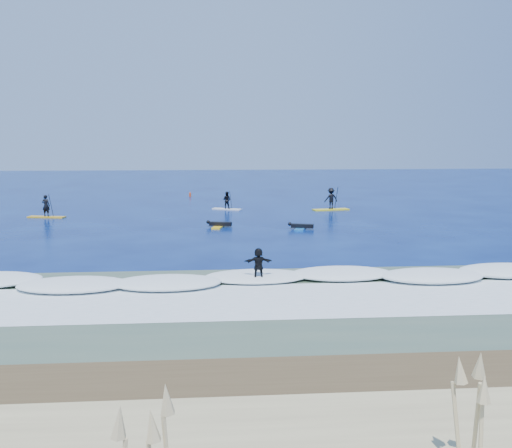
{
  "coord_description": "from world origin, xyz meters",
  "views": [
    {
      "loc": [
        -1.0,
        -34.95,
        6.46
      ],
      "look_at": [
        1.99,
        3.44,
        0.6
      ],
      "focal_mm": 40.0,
      "sensor_mm": 36.0,
      "label": 1
    }
  ],
  "objects": [
    {
      "name": "marker_buoy",
      "position": [
        -3.39,
        27.89,
        0.25
      ],
      "size": [
        0.24,
        0.24,
        0.57
      ],
      "rotation": [
        0.0,
        0.0,
        -0.36
      ],
      "color": "#CB3D12",
      "rests_on": "ground"
    },
    {
      "name": "dune_grass",
      "position": [
        0.0,
        -27.0,
        1.85
      ],
      "size": [
        40.0,
        4.0,
        1.7
      ],
      "primitive_type": null,
      "color": "tan",
      "rests_on": "dune"
    },
    {
      "name": "ground",
      "position": [
        0.0,
        0.0,
        0.0
      ],
      "size": [
        160.0,
        160.0,
        0.0
      ],
      "primitive_type": "plane",
      "color": "#031148",
      "rests_on": "ground"
    },
    {
      "name": "sup_paddler_right",
      "position": [
        9.67,
        15.2,
        0.9
      ],
      "size": [
        3.4,
        1.43,
        2.32
      ],
      "rotation": [
        0.0,
        0.0,
        0.19
      ],
      "color": "yellow",
      "rests_on": "ground"
    },
    {
      "name": "whitewater",
      "position": [
        0.0,
        -13.0,
        0.0
      ],
      "size": [
        34.0,
        5.0,
        0.02
      ],
      "primitive_type": "cube",
      "color": "silver",
      "rests_on": "ground"
    },
    {
      "name": "wet_sand_strip",
      "position": [
        0.0,
        -21.5,
        0.0
      ],
      "size": [
        90.0,
        5.0,
        0.08
      ],
      "primitive_type": "cube",
      "color": "#493922",
      "rests_on": "ground"
    },
    {
      "name": "breaking_wave",
      "position": [
        0.0,
        -10.0,
        0.0
      ],
      "size": [
        40.0,
        6.0,
        0.3
      ],
      "primitive_type": "cube",
      "color": "white",
      "rests_on": "ground"
    },
    {
      "name": "wave_surfer",
      "position": [
        1.04,
        -10.17,
        0.82
      ],
      "size": [
        2.02,
        0.56,
        1.46
      ],
      "rotation": [
        0.0,
        0.0,
        0.0
      ],
      "color": "silver",
      "rests_on": "breaking_wave"
    },
    {
      "name": "prone_paddler_near",
      "position": [
        -0.49,
        6.14,
        0.17
      ],
      "size": [
        1.87,
        2.43,
        0.49
      ],
      "rotation": [
        0.0,
        0.0,
        1.34
      ],
      "color": "yellow",
      "rests_on": "ground"
    },
    {
      "name": "sup_paddler_center",
      "position": [
        0.34,
        16.2,
        0.7
      ],
      "size": [
        2.72,
        1.71,
        1.88
      ],
      "rotation": [
        0.0,
        0.0,
        -0.42
      ],
      "color": "white",
      "rests_on": "ground"
    },
    {
      "name": "prone_paddler_far",
      "position": [
        5.31,
        4.74,
        0.16
      ],
      "size": [
        1.82,
        2.38,
        0.48
      ],
      "rotation": [
        0.0,
        0.0,
        1.29
      ],
      "color": "#1661AB",
      "rests_on": "ground"
    },
    {
      "name": "shallow_water",
      "position": [
        0.0,
        -14.0,
        0.01
      ],
      "size": [
        90.0,
        13.0,
        0.01
      ],
      "primitive_type": "cube",
      "color": "#3E5543",
      "rests_on": "ground"
    },
    {
      "name": "sup_paddler_left",
      "position": [
        -14.45,
        12.19,
        0.67
      ],
      "size": [
        3.15,
        1.42,
        2.14
      ],
      "rotation": [
        0.0,
        0.0,
        -0.22
      ],
      "color": "gold",
      "rests_on": "ground"
    }
  ]
}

